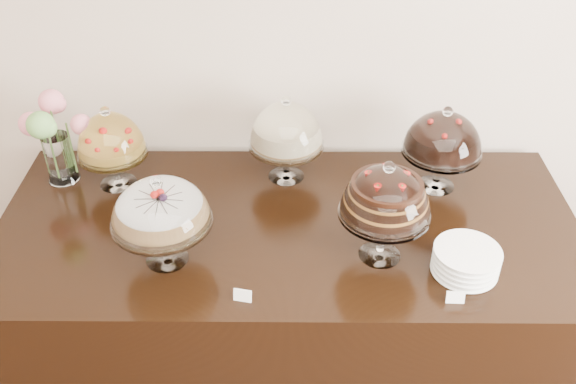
{
  "coord_description": "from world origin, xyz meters",
  "views": [
    {
      "loc": [
        -0.32,
        0.56,
        2.42
      ],
      "look_at": [
        -0.33,
        2.4,
        1.08
      ],
      "focal_mm": 40.0,
      "sensor_mm": 36.0,
      "label": 1
    }
  ],
  "objects_px": {
    "display_counter": "(288,306)",
    "plate_stack": "(466,261)",
    "cake_stand_fruit_tart": "(110,139)",
    "flower_vase": "(53,134)",
    "cake_stand_choco_layer": "(386,196)",
    "cake_stand_sugar_sponge": "(160,208)",
    "cake_stand_dark_choco": "(444,137)",
    "cake_stand_cheesecake": "(286,129)"
  },
  "relations": [
    {
      "from": "display_counter",
      "to": "plate_stack",
      "type": "xyz_separation_m",
      "value": [
        0.61,
        -0.26,
        0.5
      ]
    },
    {
      "from": "cake_stand_fruit_tart",
      "to": "flower_vase",
      "type": "height_order",
      "value": "flower_vase"
    },
    {
      "from": "cake_stand_choco_layer",
      "to": "flower_vase",
      "type": "xyz_separation_m",
      "value": [
        -1.26,
        0.46,
        -0.04
      ]
    },
    {
      "from": "cake_stand_sugar_sponge",
      "to": "display_counter",
      "type": "bearing_deg",
      "value": 25.9
    },
    {
      "from": "cake_stand_choco_layer",
      "to": "cake_stand_dark_choco",
      "type": "xyz_separation_m",
      "value": [
        0.28,
        0.43,
        -0.03
      ]
    },
    {
      "from": "cake_stand_dark_choco",
      "to": "plate_stack",
      "type": "relative_size",
      "value": 1.64
    },
    {
      "from": "cake_stand_sugar_sponge",
      "to": "cake_stand_fruit_tart",
      "type": "distance_m",
      "value": 0.54
    },
    {
      "from": "cake_stand_choco_layer",
      "to": "cake_stand_dark_choco",
      "type": "height_order",
      "value": "cake_stand_choco_layer"
    },
    {
      "from": "cake_stand_sugar_sponge",
      "to": "cake_stand_choco_layer",
      "type": "height_order",
      "value": "cake_stand_choco_layer"
    },
    {
      "from": "display_counter",
      "to": "cake_stand_fruit_tart",
      "type": "relative_size",
      "value": 6.21
    },
    {
      "from": "plate_stack",
      "to": "display_counter",
      "type": "bearing_deg",
      "value": 156.56
    },
    {
      "from": "cake_stand_sugar_sponge",
      "to": "cake_stand_cheesecake",
      "type": "height_order",
      "value": "cake_stand_cheesecake"
    },
    {
      "from": "cake_stand_dark_choco",
      "to": "flower_vase",
      "type": "height_order",
      "value": "flower_vase"
    },
    {
      "from": "cake_stand_choco_layer",
      "to": "cake_stand_fruit_tart",
      "type": "height_order",
      "value": "cake_stand_choco_layer"
    },
    {
      "from": "display_counter",
      "to": "plate_stack",
      "type": "relative_size",
      "value": 9.95
    },
    {
      "from": "plate_stack",
      "to": "cake_stand_dark_choco",
      "type": "bearing_deg",
      "value": 90.58
    },
    {
      "from": "cake_stand_fruit_tart",
      "to": "plate_stack",
      "type": "height_order",
      "value": "cake_stand_fruit_tart"
    },
    {
      "from": "flower_vase",
      "to": "cake_stand_cheesecake",
      "type": "bearing_deg",
      "value": 2.2
    },
    {
      "from": "display_counter",
      "to": "cake_stand_dark_choco",
      "type": "relative_size",
      "value": 6.07
    },
    {
      "from": "cake_stand_dark_choco",
      "to": "cake_stand_fruit_tart",
      "type": "bearing_deg",
      "value": 179.64
    },
    {
      "from": "cake_stand_cheesecake",
      "to": "cake_stand_sugar_sponge",
      "type": "bearing_deg",
      "value": -128.66
    },
    {
      "from": "cake_stand_choco_layer",
      "to": "plate_stack",
      "type": "xyz_separation_m",
      "value": [
        0.28,
        -0.08,
        -0.21
      ]
    },
    {
      "from": "cake_stand_fruit_tart",
      "to": "flower_vase",
      "type": "relative_size",
      "value": 0.96
    },
    {
      "from": "cake_stand_dark_choco",
      "to": "flower_vase",
      "type": "distance_m",
      "value": 1.53
    },
    {
      "from": "cake_stand_sugar_sponge",
      "to": "flower_vase",
      "type": "height_order",
      "value": "flower_vase"
    },
    {
      "from": "display_counter",
      "to": "plate_stack",
      "type": "distance_m",
      "value": 0.83
    },
    {
      "from": "cake_stand_cheesecake",
      "to": "cake_stand_fruit_tart",
      "type": "height_order",
      "value": "cake_stand_cheesecake"
    },
    {
      "from": "cake_stand_dark_choco",
      "to": "cake_stand_fruit_tart",
      "type": "height_order",
      "value": "cake_stand_dark_choco"
    },
    {
      "from": "display_counter",
      "to": "cake_stand_choco_layer",
      "type": "height_order",
      "value": "cake_stand_choco_layer"
    },
    {
      "from": "cake_stand_sugar_sponge",
      "to": "cake_stand_cheesecake",
      "type": "bearing_deg",
      "value": 51.34
    },
    {
      "from": "cake_stand_choco_layer",
      "to": "cake_stand_fruit_tart",
      "type": "distance_m",
      "value": 1.11
    },
    {
      "from": "cake_stand_cheesecake",
      "to": "cake_stand_fruit_tart",
      "type": "bearing_deg",
      "value": -175.36
    },
    {
      "from": "cake_stand_choco_layer",
      "to": "flower_vase",
      "type": "bearing_deg",
      "value": 160.04
    },
    {
      "from": "cake_stand_sugar_sponge",
      "to": "plate_stack",
      "type": "distance_m",
      "value": 1.05
    },
    {
      "from": "cake_stand_sugar_sponge",
      "to": "cake_stand_fruit_tart",
      "type": "relative_size",
      "value": 1.0
    },
    {
      "from": "cake_stand_sugar_sponge",
      "to": "plate_stack",
      "type": "relative_size",
      "value": 1.61
    },
    {
      "from": "display_counter",
      "to": "plate_stack",
      "type": "height_order",
      "value": "plate_stack"
    },
    {
      "from": "display_counter",
      "to": "cake_stand_sugar_sponge",
      "type": "xyz_separation_m",
      "value": [
        -0.42,
        -0.21,
        0.68
      ]
    },
    {
      "from": "cake_stand_cheesecake",
      "to": "plate_stack",
      "type": "xyz_separation_m",
      "value": [
        0.62,
        -0.58,
        -0.18
      ]
    },
    {
      "from": "display_counter",
      "to": "cake_stand_fruit_tart",
      "type": "bearing_deg",
      "value": 159.89
    },
    {
      "from": "cake_stand_cheesecake",
      "to": "flower_vase",
      "type": "bearing_deg",
      "value": -177.8
    },
    {
      "from": "cake_stand_fruit_tart",
      "to": "display_counter",
      "type": "bearing_deg",
      "value": -20.11
    }
  ]
}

